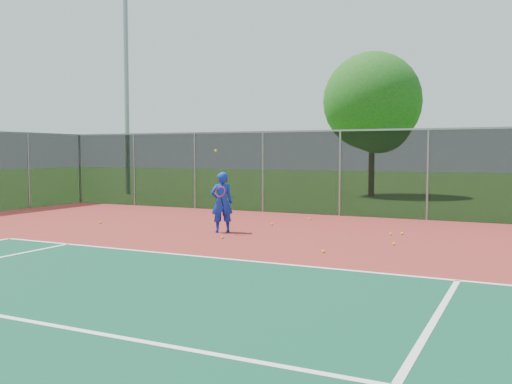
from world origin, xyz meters
TOP-DOWN VIEW (x-y plane):
  - ground at (0.00, 0.00)m, footprint 120.00×120.00m
  - court_apron at (0.00, 2.00)m, footprint 30.00×20.00m
  - court_lines at (2.00, -1.88)m, footprint 22.10×13.05m
  - fence_back at (0.00, 12.00)m, footprint 30.00×0.06m
  - tennis_player at (-4.66, 6.48)m, footprint 0.73×0.77m
  - practice_ball_0 at (-4.04, 8.51)m, footprint 0.07×0.07m
  - practice_ball_2 at (-0.03, 8.21)m, footprint 0.07×0.07m
  - practice_ball_3 at (-1.02, 4.62)m, footprint 0.07×0.07m
  - practice_ball_4 at (-3.47, 10.29)m, footprint 0.07×0.07m
  - practice_ball_5 at (-9.07, 6.53)m, footprint 0.07×0.07m
  - practice_ball_6 at (-4.09, 5.49)m, footprint 0.07×0.07m
  - practice_ball_7 at (-0.28, 7.98)m, footprint 0.07×0.07m
  - practice_ball_8 at (0.16, 6.36)m, footprint 0.07×0.07m
  - floodlight_nw at (-16.46, 17.16)m, footprint 0.90×0.40m
  - tree_back_left at (-4.27, 21.58)m, footprint 5.01×5.01m

SIDE VIEW (x-z plane):
  - ground at x=0.00m, z-range 0.00..0.00m
  - court_apron at x=0.00m, z-range 0.00..0.02m
  - court_lines at x=2.00m, z-range 0.03..0.03m
  - practice_ball_0 at x=-4.04m, z-range 0.02..0.09m
  - practice_ball_2 at x=-0.03m, z-range 0.02..0.09m
  - practice_ball_3 at x=-1.02m, z-range 0.02..0.09m
  - practice_ball_4 at x=-3.47m, z-range 0.02..0.09m
  - practice_ball_5 at x=-9.07m, z-range 0.02..0.09m
  - practice_ball_6 at x=-4.09m, z-range 0.02..0.09m
  - practice_ball_7 at x=-0.28m, z-range 0.02..0.09m
  - practice_ball_8 at x=0.16m, z-range 0.02..0.09m
  - tennis_player at x=-4.66m, z-range -0.29..2.03m
  - fence_back at x=0.00m, z-range 0.05..3.08m
  - tree_back_left at x=-4.27m, z-range 0.94..8.30m
  - floodlight_nw at x=-16.46m, z-range 0.78..13.19m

